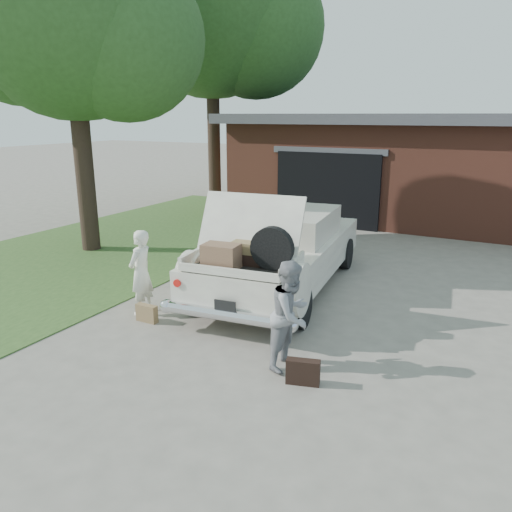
% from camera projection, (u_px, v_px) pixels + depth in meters
% --- Properties ---
extents(ground, '(90.00, 90.00, 0.00)m').
position_uv_depth(ground, '(238.00, 333.00, 7.73)').
color(ground, gray).
rests_on(ground, ground).
extents(grass_strip, '(6.00, 16.00, 0.02)m').
position_uv_depth(grass_strip, '(110.00, 247.00, 12.75)').
color(grass_strip, '#2D4C1E').
rests_on(grass_strip, ground).
extents(house, '(12.80, 7.80, 3.30)m').
position_uv_depth(house, '(435.00, 165.00, 16.59)').
color(house, brown).
rests_on(house, ground).
extents(tree_left, '(5.56, 4.84, 7.95)m').
position_uv_depth(tree_left, '(73.00, 20.00, 11.08)').
color(tree_left, '#38281E').
rests_on(tree_left, ground).
extents(tree_back, '(6.95, 6.04, 9.82)m').
position_uv_depth(tree_back, '(213.00, 13.00, 16.40)').
color(tree_back, '#38281E').
rests_on(tree_back, ground).
extents(sedan, '(2.56, 5.39, 2.05)m').
position_uv_depth(sedan, '(281.00, 250.00, 9.55)').
color(sedan, white).
rests_on(sedan, ground).
extents(woman_left, '(0.40, 0.56, 1.45)m').
position_uv_depth(woman_left, '(141.00, 272.00, 8.36)').
color(woman_left, silver).
rests_on(woman_left, ground).
extents(woman_right, '(0.63, 0.77, 1.47)m').
position_uv_depth(woman_right, '(291.00, 315.00, 6.55)').
color(woman_right, gray).
rests_on(woman_right, ground).
extents(suitcase_left, '(0.38, 0.12, 0.29)m').
position_uv_depth(suitcase_left, '(147.00, 313.00, 8.14)').
color(suitcase_left, olive).
rests_on(suitcase_left, ground).
extents(suitcase_right, '(0.44, 0.24, 0.33)m').
position_uv_depth(suitcase_right, '(303.00, 372.00, 6.25)').
color(suitcase_right, black).
rests_on(suitcase_right, ground).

